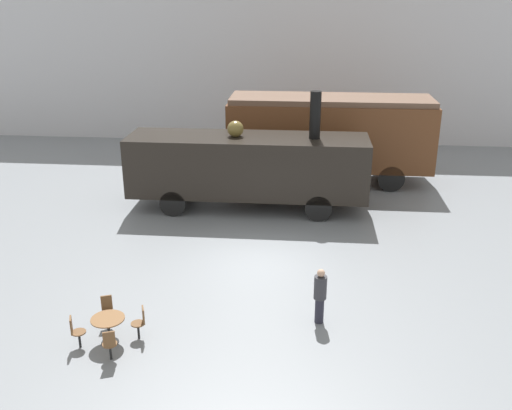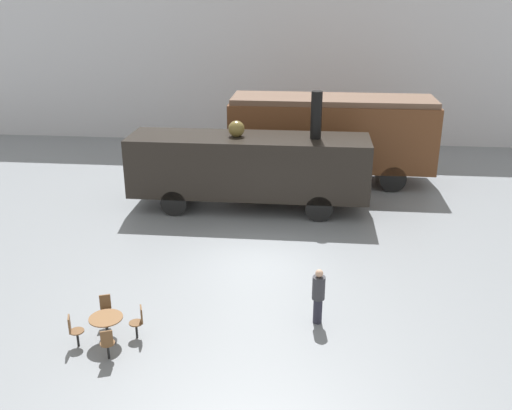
# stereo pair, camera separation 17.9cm
# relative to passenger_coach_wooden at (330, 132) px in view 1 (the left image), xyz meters

# --- Properties ---
(ground_plane) EXTENTS (80.00, 80.00, 0.00)m
(ground_plane) POSITION_rel_passenger_coach_wooden_xyz_m (-2.42, -8.72, -2.30)
(ground_plane) COLOR gray
(backdrop_wall) EXTENTS (44.00, 0.15, 9.00)m
(backdrop_wall) POSITION_rel_passenger_coach_wooden_xyz_m (-2.42, 7.07, 2.20)
(backdrop_wall) COLOR silver
(backdrop_wall) RESTS_ON ground_plane
(passenger_coach_wooden) EXTENTS (9.11, 2.75, 3.90)m
(passenger_coach_wooden) POSITION_rel_passenger_coach_wooden_xyz_m (0.00, 0.00, 0.00)
(passenger_coach_wooden) COLOR brown
(passenger_coach_wooden) RESTS_ON ground_plane
(steam_locomotive) EXTENTS (9.44, 2.45, 4.79)m
(steam_locomotive) POSITION_rel_passenger_coach_wooden_xyz_m (-3.31, -3.90, -0.47)
(steam_locomotive) COLOR black
(steam_locomotive) RESTS_ON ground_plane
(cafe_table_near) EXTENTS (0.84, 0.84, 0.71)m
(cafe_table_near) POSITION_rel_passenger_coach_wooden_xyz_m (-5.80, -13.64, -1.75)
(cafe_table_near) COLOR black
(cafe_table_near) RESTS_ON ground_plane
(cafe_chair_0) EXTENTS (0.39, 0.38, 0.87)m
(cafe_chair_0) POSITION_rel_passenger_coach_wooden_xyz_m (-5.06, -13.36, -1.80)
(cafe_chair_0) COLOR black
(cafe_chair_0) RESTS_ON ground_plane
(cafe_chair_1) EXTENTS (0.38, 0.39, 0.87)m
(cafe_chair_1) POSITION_rel_passenger_coach_wooden_xyz_m (-6.09, -12.90, -1.80)
(cafe_chair_1) COLOR black
(cafe_chair_1) RESTS_ON ground_plane
(cafe_chair_2) EXTENTS (0.39, 0.38, 0.87)m
(cafe_chair_2) POSITION_rel_passenger_coach_wooden_xyz_m (-6.54, -13.92, -1.80)
(cafe_chair_2) COLOR black
(cafe_chair_2) RESTS_ON ground_plane
(cafe_chair_3) EXTENTS (0.38, 0.39, 0.87)m
(cafe_chair_3) POSITION_rel_passenger_coach_wooden_xyz_m (-5.52, -14.38, -1.80)
(cafe_chair_3) COLOR black
(cafe_chair_3) RESTS_ON ground_plane
(visitor_person) EXTENTS (0.34, 0.34, 1.58)m
(visitor_person) POSITION_rel_passenger_coach_wooden_xyz_m (-0.53, -12.19, -1.46)
(visitor_person) COLOR #262633
(visitor_person) RESTS_ON ground_plane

